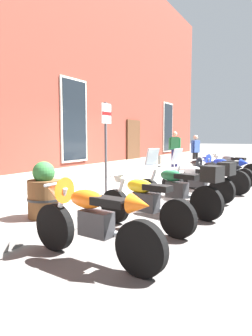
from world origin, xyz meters
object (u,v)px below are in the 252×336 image
at_px(pedestrian_blue_top, 195,150).
at_px(parking_sign, 106,137).
at_px(motorcycle_green_touring, 179,188).
at_px(motorcycle_orange_sport, 89,217).
at_px(motorcycle_grey_naked, 231,167).
at_px(pedestrian_striped_shirt, 175,147).
at_px(barrel_planter, 44,194).
at_px(motorcycle_blue_sport, 220,169).
at_px(motorcycle_black_sport, 212,173).
at_px(motorcycle_silver_touring, 200,180).
at_px(motorcycle_yellow_naked, 143,203).

bearing_deg(pedestrian_blue_top, parking_sign, -178.09).
bearing_deg(pedestrian_blue_top, motorcycle_green_touring, -165.60).
distance_m(motorcycle_orange_sport, motorcycle_green_touring, 2.83).
xyz_separation_m(motorcycle_grey_naked, parking_sign, (-5.92, 1.66, 1.10)).
distance_m(pedestrian_striped_shirt, barrel_planter, 10.52).
bearing_deg(motorcycle_blue_sport, motorcycle_black_sport, -178.24).
height_order(motorcycle_blue_sport, parking_sign, parking_sign).
distance_m(motorcycle_silver_touring, pedestrian_striped_shirt, 7.68).
relative_size(motorcycle_grey_naked, parking_sign, 0.97).
distance_m(motorcycle_green_touring, motorcycle_grey_naked, 5.90).
xyz_separation_m(motorcycle_black_sport, pedestrian_blue_top, (4.70, 1.91, 0.45)).
xyz_separation_m(motorcycle_yellow_naked, motorcycle_green_touring, (1.26, -0.20, 0.09)).
relative_size(motorcycle_yellow_naked, motorcycle_blue_sport, 0.95).
xyz_separation_m(motorcycle_silver_touring, pedestrian_striped_shirt, (6.94, 3.24, 0.58)).
bearing_deg(motorcycle_yellow_naked, motorcycle_black_sport, -1.26).
distance_m(motorcycle_yellow_naked, pedestrian_striped_shirt, 10.31).
height_order(motorcycle_silver_touring, pedestrian_striped_shirt, pedestrian_striped_shirt).
relative_size(motorcycle_yellow_naked, parking_sign, 0.88).
xyz_separation_m(motorcycle_orange_sport, barrel_planter, (0.97, 1.69, 0.00)).
bearing_deg(motorcycle_green_touring, motorcycle_orange_sport, 175.49).
height_order(motorcycle_orange_sport, motorcycle_yellow_naked, motorcycle_orange_sport).
height_order(motorcycle_grey_naked, barrel_planter, barrel_planter).
xyz_separation_m(motorcycle_yellow_naked, pedestrian_blue_top, (9.11, 1.81, 0.53)).
distance_m(motorcycle_yellow_naked, motorcycle_black_sport, 4.41).
distance_m(motorcycle_black_sport, pedestrian_striped_shirt, 6.30).
bearing_deg(motorcycle_blue_sport, motorcycle_yellow_naked, 179.42).
height_order(motorcycle_orange_sport, barrel_planter, barrel_planter).
bearing_deg(motorcycle_yellow_naked, motorcycle_green_touring, -9.20).
bearing_deg(parking_sign, motorcycle_green_touring, -89.15).
bearing_deg(motorcycle_silver_touring, barrel_planter, 151.69).
distance_m(pedestrian_striped_shirt, parking_sign, 8.74).
distance_m(motorcycle_green_touring, barrel_planter, 2.67).
xyz_separation_m(motorcycle_silver_touring, parking_sign, (-1.65, 1.72, 1.05)).
xyz_separation_m(motorcycle_green_touring, pedestrian_striped_shirt, (8.56, 3.27, 0.56)).
relative_size(motorcycle_grey_naked, pedestrian_blue_top, 1.40).
xyz_separation_m(motorcycle_black_sport, pedestrian_striped_shirt, (5.42, 3.16, 0.57)).
bearing_deg(motorcycle_green_touring, pedestrian_striped_shirt, 20.91).
bearing_deg(motorcycle_yellow_naked, pedestrian_striped_shirt, 17.33).
height_order(motorcycle_green_touring, motorcycle_grey_naked, motorcycle_green_touring).
height_order(motorcycle_yellow_naked, pedestrian_blue_top, pedestrian_blue_top).
xyz_separation_m(motorcycle_green_touring, parking_sign, (-0.03, 1.75, 1.03)).
height_order(motorcycle_orange_sport, pedestrian_blue_top, pedestrian_blue_top).
relative_size(pedestrian_blue_top, pedestrian_striped_shirt, 0.90).
bearing_deg(motorcycle_yellow_naked, pedestrian_blue_top, 11.24).
xyz_separation_m(pedestrian_blue_top, parking_sign, (-7.88, -0.26, 0.59)).
bearing_deg(pedestrian_striped_shirt, motorcycle_grey_naked, -130.00).
bearing_deg(motorcycle_blue_sport, barrel_planter, 164.36).
bearing_deg(motorcycle_grey_naked, motorcycle_silver_touring, -179.19).
height_order(motorcycle_green_touring, pedestrian_striped_shirt, pedestrian_striped_shirt).
height_order(motorcycle_yellow_naked, motorcycle_silver_touring, motorcycle_silver_touring).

